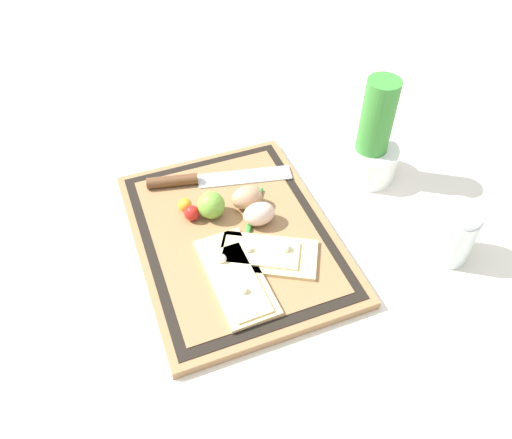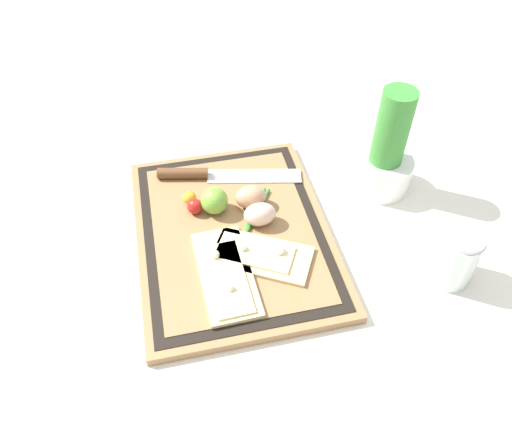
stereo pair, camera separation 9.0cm
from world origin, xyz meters
The scene contains 13 objects.
ground_plane centered at (0.00, 0.00, 0.00)m, with size 6.00×6.00×0.00m, color silver.
cutting_board centered at (0.00, 0.00, 0.01)m, with size 0.45×0.35×0.02m.
pizza_slice_near centered at (0.10, -0.03, 0.03)m, with size 0.20×0.09×0.02m.
pizza_slice_far centered at (0.07, 0.04, 0.03)m, with size 0.16×0.19×0.02m.
knife centered at (-0.15, -0.03, 0.03)m, with size 0.09×0.29×0.02m.
egg_brown centered at (-0.05, 0.05, 0.04)m, with size 0.04×0.06×0.04m, color tan.
egg_pink centered at (-0.01, 0.05, 0.04)m, with size 0.04×0.06×0.04m, color beige.
lime centered at (-0.06, -0.02, 0.05)m, with size 0.05×0.05×0.05m, color #70A838.
cherry_tomato_red centered at (-0.06, -0.06, 0.04)m, with size 0.03×0.03×0.03m, color red.
cherry_tomato_yellow centered at (-0.09, -0.07, 0.03)m, with size 0.03×0.03×0.03m, color gold.
scallion_bunch centered at (0.02, 0.02, 0.02)m, with size 0.23×0.14×0.01m.
herb_pot centered at (-0.07, 0.32, 0.08)m, with size 0.12×0.12×0.22m.
sauce_jar centered at (0.17, 0.34, 0.05)m, with size 0.08×0.08×0.11m.
Camera 2 is at (0.60, -0.09, 0.70)m, focal length 35.00 mm.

